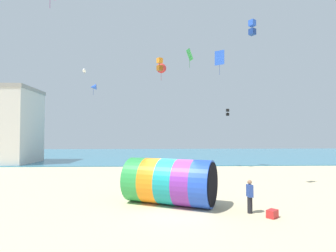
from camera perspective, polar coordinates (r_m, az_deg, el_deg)
ground_plane at (r=14.00m, az=0.35°, el=-17.63°), size 120.00×120.00×0.00m
sea at (r=51.88m, az=-1.66°, el=-6.17°), size 120.00×40.00×0.10m
giant_inflatable_tube at (r=14.67m, az=0.42°, el=-11.96°), size 5.36×4.22×2.47m
kite_handler at (r=13.70m, az=17.38°, el=-14.39°), size 0.25×0.38×1.60m
kite_blue_delta at (r=30.41m, az=-15.96°, el=8.16°), size 0.74×0.69×1.21m
kite_red_delta at (r=32.20m, az=-1.50°, el=12.68°), size 1.27×1.32×2.27m
kite_green_diamond at (r=30.44m, az=4.72°, el=15.16°), size 0.73×0.98×2.11m
kite_blue_diamond at (r=31.32m, az=11.14°, el=14.34°), size 0.97×0.71×2.80m
kite_orange_box at (r=27.55m, az=-1.82°, el=13.28°), size 0.67×0.67×1.37m
kite_white_parafoil at (r=21.42m, az=-17.76°, el=11.40°), size 0.53×0.85×0.44m
kite_blue_box at (r=20.78m, az=17.86°, el=19.73°), size 0.55×0.55×1.13m
kite_black_box at (r=30.75m, az=12.84°, el=2.92°), size 0.32×0.32×0.83m
cooler_box at (r=13.46m, az=21.75°, el=-17.32°), size 0.63×0.61×0.36m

